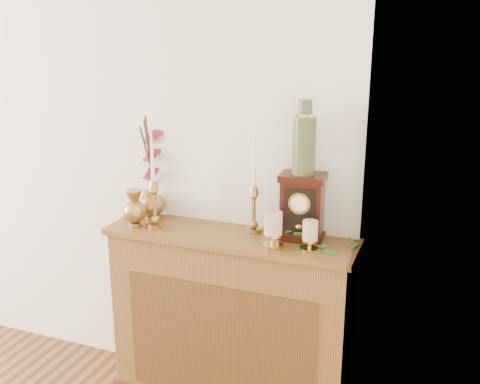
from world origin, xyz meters
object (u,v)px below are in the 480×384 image
at_px(bud_vase, 134,209).
at_px(ginger_jar, 153,171).
at_px(mantel_clock, 302,208).
at_px(ceramic_vase, 304,141).
at_px(candlestick_center, 254,202).
at_px(candlestick_left, 154,197).

relative_size(bud_vase, ginger_jar, 0.35).
xyz_separation_m(ginger_jar, mantel_clock, (0.82, -0.05, -0.09)).
bearing_deg(ginger_jar, bud_vase, -90.68).
height_order(ginger_jar, ceramic_vase, ceramic_vase).
distance_m(ginger_jar, ceramic_vase, 0.85).
bearing_deg(ceramic_vase, candlestick_center, 179.90).
distance_m(candlestick_left, mantel_clock, 0.73).
distance_m(candlestick_left, candlestick_center, 0.49).
bearing_deg(candlestick_center, mantel_clock, -0.79).
bearing_deg(ceramic_vase, bud_vase, -170.24).
distance_m(candlestick_center, bud_vase, 0.60).
distance_m(candlestick_center, ginger_jar, 0.59).
relative_size(bud_vase, ceramic_vase, 0.56).
distance_m(candlestick_center, ceramic_vase, 0.39).
distance_m(bud_vase, ginger_jar, 0.24).
distance_m(bud_vase, mantel_clock, 0.83).
height_order(candlestick_center, ginger_jar, ginger_jar).
xyz_separation_m(candlestick_center, ginger_jar, (-0.58, 0.05, 0.09)).
bearing_deg(bud_vase, ceramic_vase, 9.76).
bearing_deg(bud_vase, candlestick_center, 13.71).
height_order(candlestick_left, mantel_clock, candlestick_left).
xyz_separation_m(ginger_jar, ceramic_vase, (0.82, -0.05, 0.22)).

